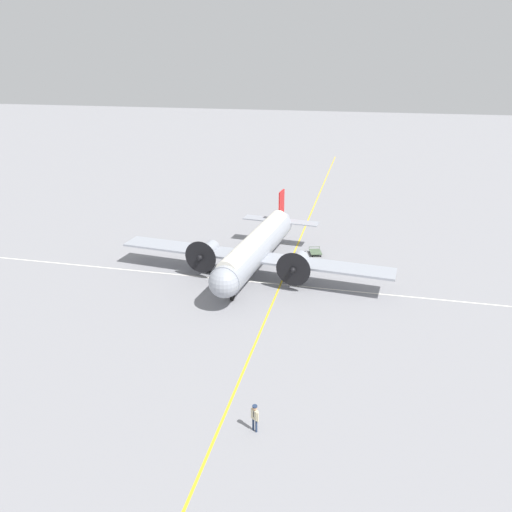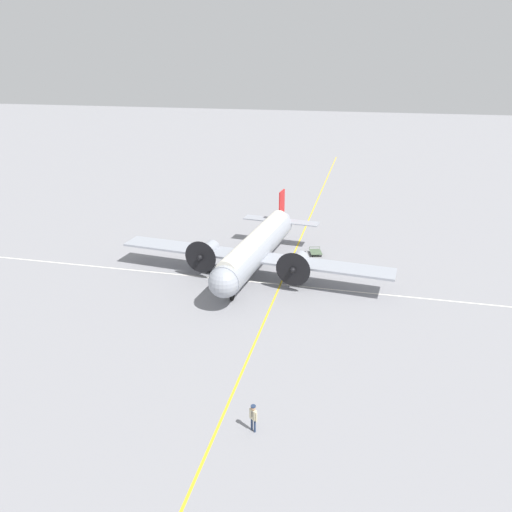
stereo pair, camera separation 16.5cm
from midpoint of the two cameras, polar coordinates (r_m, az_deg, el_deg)
name	(u,v)px [view 1 (the left image)]	position (r m, az deg, el deg)	size (l,w,h in m)	color
ground_plane	(256,273)	(46.62, -0.10, -1.93)	(300.00, 300.00, 0.00)	gray
apron_line_eastwest	(284,275)	(46.14, 3.17, -2.22)	(120.00, 0.16, 0.01)	gold
apron_line_northsouth	(251,282)	(44.83, -0.68, -2.94)	(0.16, 120.00, 0.01)	silver
airliner_main	(254,249)	(45.28, -0.28, 0.81)	(18.21, 25.32, 5.84)	#9399A3
crew_foreground	(255,415)	(27.86, -0.32, -17.73)	(0.38, 0.49, 1.66)	navy
suitcase_near_door	(305,254)	(50.66, 5.48, 0.25)	(0.38, 0.14, 0.51)	#232328
baggage_cart	(315,252)	(51.17, 6.72, 0.47)	(1.87, 1.53, 0.56)	#4C6047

